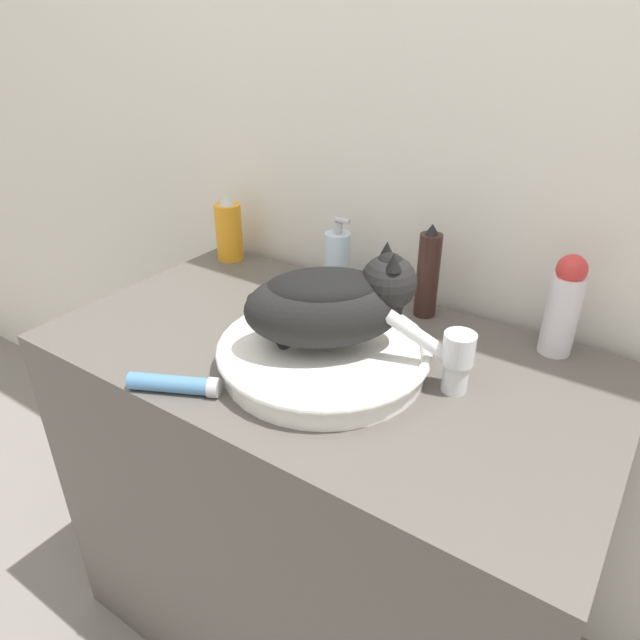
% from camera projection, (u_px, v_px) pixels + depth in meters
% --- Properties ---
extents(wall_back, '(8.00, 0.05, 2.40)m').
position_uv_depth(wall_back, '(422.00, 106.00, 1.14)').
color(wall_back, silver).
rests_on(wall_back, ground_plane).
extents(vanity_counter, '(1.06, 0.59, 0.80)m').
position_uv_depth(vanity_counter, '(323.00, 505.00, 1.27)').
color(vanity_counter, '#56514C').
rests_on(vanity_counter, ground_plane).
extents(sink_basin, '(0.38, 0.38, 0.05)m').
position_uv_depth(sink_basin, '(324.00, 354.00, 1.01)').
color(sink_basin, white).
rests_on(sink_basin, vanity_counter).
extents(cat, '(0.35, 0.29, 0.17)m').
position_uv_depth(cat, '(331.00, 301.00, 0.96)').
color(cat, black).
rests_on(cat, sink_basin).
extents(faucet, '(0.15, 0.07, 0.13)m').
position_uv_depth(faucet, '(449.00, 355.00, 0.93)').
color(faucet, silver).
rests_on(faucet, vanity_counter).
extents(hairspray_can_black, '(0.05, 0.05, 0.20)m').
position_uv_depth(hairspray_can_black, '(428.00, 274.00, 1.16)').
color(hairspray_can_black, '#331E19').
rests_on(hairspray_can_black, vanity_counter).
extents(lotion_bottle_white, '(0.06, 0.06, 0.19)m').
position_uv_depth(lotion_bottle_white, '(564.00, 305.00, 1.02)').
color(lotion_bottle_white, silver).
rests_on(lotion_bottle_white, vanity_counter).
extents(soap_pump_bottle, '(0.06, 0.06, 0.17)m').
position_uv_depth(soap_pump_bottle, '(337.00, 261.00, 1.28)').
color(soap_pump_bottle, silver).
rests_on(soap_pump_bottle, vanity_counter).
extents(spray_bottle_trigger, '(0.07, 0.07, 0.17)m').
position_uv_depth(spray_bottle_trigger, '(229.00, 230.00, 1.43)').
color(spray_bottle_trigger, orange).
rests_on(spray_bottle_trigger, vanity_counter).
extents(cream_tube, '(0.15, 0.10, 0.03)m').
position_uv_depth(cream_tube, '(175.00, 384.00, 0.95)').
color(cream_tube, '#4C7FB2').
rests_on(cream_tube, vanity_counter).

